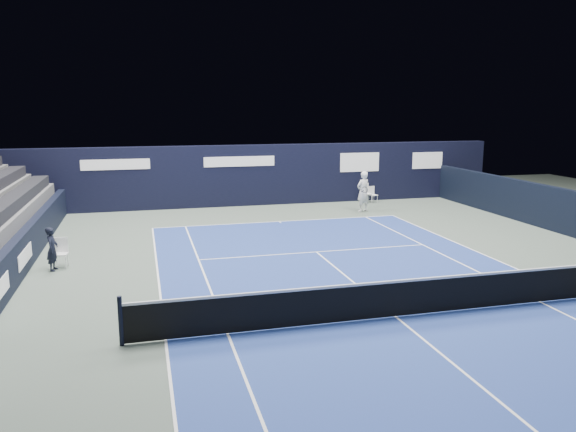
# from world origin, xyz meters

# --- Properties ---
(ground) EXTENTS (48.00, 48.00, 0.00)m
(ground) POSITION_xyz_m (0.00, 2.00, 0.00)
(ground) COLOR #4A584E
(ground) RESTS_ON ground
(court_surface) EXTENTS (10.97, 23.77, 0.01)m
(court_surface) POSITION_xyz_m (0.00, 0.00, 0.00)
(court_surface) COLOR navy
(court_surface) RESTS_ON ground
(folding_chair_back_a) EXTENTS (0.45, 0.44, 0.86)m
(folding_chair_back_a) POSITION_xyz_m (6.04, 15.62, 0.49)
(folding_chair_back_a) COLOR silver
(folding_chair_back_a) RESTS_ON ground
(folding_chair_back_b) EXTENTS (0.51, 0.50, 1.02)m
(folding_chair_back_b) POSITION_xyz_m (5.67, 15.65, 0.58)
(folding_chair_back_b) COLOR silver
(folding_chair_back_b) RESTS_ON ground
(line_judge_chair) EXTENTS (0.45, 0.44, 0.94)m
(line_judge_chair) POSITION_xyz_m (-8.42, 6.73, 0.54)
(line_judge_chair) COLOR white
(line_judge_chair) RESTS_ON ground
(line_judge) EXTENTS (0.41, 0.55, 1.38)m
(line_judge) POSITION_xyz_m (-8.61, 6.37, 0.69)
(line_judge) COLOR black
(line_judge) RESTS_ON ground
(court_markings) EXTENTS (11.03, 23.83, 0.00)m
(court_markings) POSITION_xyz_m (0.00, 0.00, 0.01)
(court_markings) COLOR white
(court_markings) RESTS_ON court_surface
(tennis_net) EXTENTS (12.90, 0.10, 1.10)m
(tennis_net) POSITION_xyz_m (0.00, 0.00, 0.51)
(tennis_net) COLOR black
(tennis_net) RESTS_ON ground
(back_sponsor_wall) EXTENTS (26.00, 0.63, 3.10)m
(back_sponsor_wall) POSITION_xyz_m (0.01, 16.50, 1.55)
(back_sponsor_wall) COLOR black
(back_sponsor_wall) RESTS_ON ground
(side_barrier_left) EXTENTS (0.33, 22.00, 1.20)m
(side_barrier_left) POSITION_xyz_m (-9.50, 5.97, 0.60)
(side_barrier_left) COLOR black
(side_barrier_left) RESTS_ON ground
(tennis_player) EXTENTS (0.84, 0.96, 1.97)m
(tennis_player) POSITION_xyz_m (4.52, 13.24, 0.98)
(tennis_player) COLOR white
(tennis_player) RESTS_ON ground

